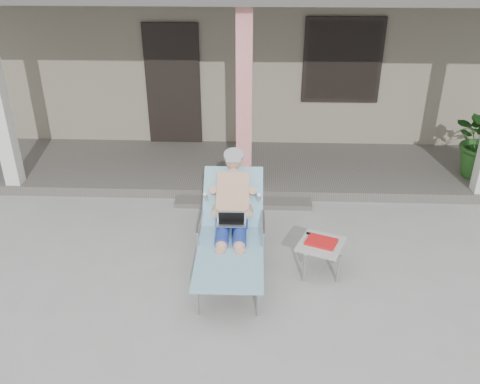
{
  "coord_description": "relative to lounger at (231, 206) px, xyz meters",
  "views": [
    {
      "loc": [
        0.22,
        -4.71,
        3.56
      ],
      "look_at": [
        0.01,
        0.6,
        0.85
      ],
      "focal_mm": 38.0,
      "sensor_mm": 36.0,
      "label": 1
    }
  ],
  "objects": [
    {
      "name": "side_table",
      "position": [
        1.04,
        -0.15,
        -0.42
      ],
      "size": [
        0.63,
        0.63,
        0.43
      ],
      "rotation": [
        0.0,
        0.0,
        -0.39
      ],
      "color": "#B0B1AB",
      "rests_on": "ground"
    },
    {
      "name": "lounger",
      "position": [
        0.0,
        0.0,
        0.0
      ],
      "size": [
        0.75,
        1.97,
        1.27
      ],
      "rotation": [
        0.0,
        0.0,
        0.01
      ],
      "color": "#B7B7BC",
      "rests_on": "ground"
    },
    {
      "name": "ground",
      "position": [
        0.08,
        -0.39,
        -0.78
      ],
      "size": [
        60.0,
        60.0,
        0.0
      ],
      "primitive_type": "plane",
      "color": "#9E9E99",
      "rests_on": "ground"
    },
    {
      "name": "porch_step",
      "position": [
        0.08,
        1.46,
        -0.74
      ],
      "size": [
        2.0,
        0.3,
        0.07
      ],
      "primitive_type": "cube",
      "color": "#605B56",
      "rests_on": "ground"
    },
    {
      "name": "porch_deck",
      "position": [
        0.08,
        2.61,
        -0.71
      ],
      "size": [
        10.0,
        2.0,
        0.15
      ],
      "primitive_type": "cube",
      "color": "#605B56",
      "rests_on": "ground"
    },
    {
      "name": "house",
      "position": [
        0.08,
        6.11,
        0.88
      ],
      "size": [
        10.4,
        5.4,
        3.3
      ],
      "color": "gray",
      "rests_on": "ground"
    }
  ]
}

